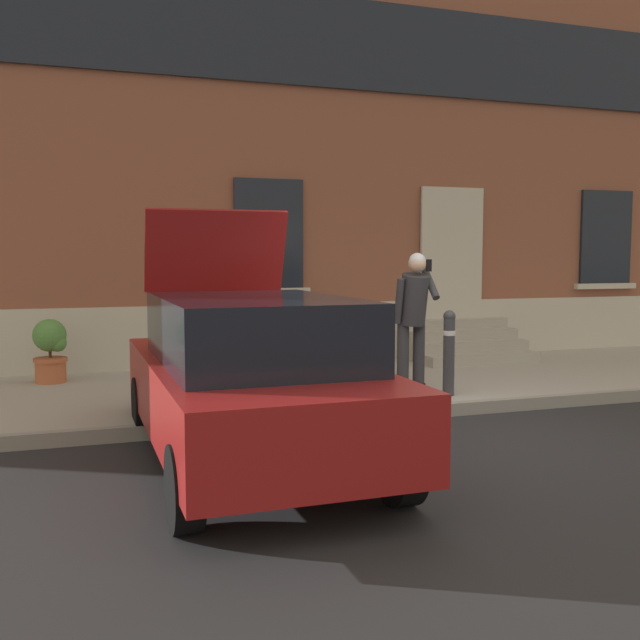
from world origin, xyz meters
name	(u,v)px	position (x,y,z in m)	size (l,w,h in m)	color
ground_plane	(439,440)	(0.00, 0.00, 0.00)	(80.00, 80.00, 0.00)	#232326
sidewalk	(343,385)	(0.00, 2.80, 0.07)	(24.00, 3.60, 0.15)	#99968E
curb_edge	(400,413)	(0.00, 0.94, 0.07)	(24.00, 0.12, 0.15)	gray
building_facade	(293,143)	(0.01, 5.29, 3.73)	(24.00, 1.52, 7.50)	brown
entrance_stoop	(463,344)	(2.61, 4.12, 0.39)	(1.92, 1.28, 0.64)	#9E998E
hatchback_car_red	(250,376)	(-2.00, -0.24, 0.80)	(1.84, 4.09, 2.34)	maroon
bollard_near_person	(449,350)	(0.83, 1.35, 0.71)	(0.15, 0.15, 1.04)	#333338
person_on_phone	(413,313)	(0.52, 1.71, 1.15)	(0.51, 0.51, 1.74)	#2D2D33
planter_terracotta	(51,349)	(-3.81, 3.84, 0.61)	(0.44, 0.44, 0.86)	#B25B38
planter_charcoal	(240,340)	(-1.16, 4.11, 0.61)	(0.44, 0.44, 0.86)	#2D2D30
planter_olive	(318,338)	(0.03, 4.00, 0.61)	(0.44, 0.44, 0.86)	#606B38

